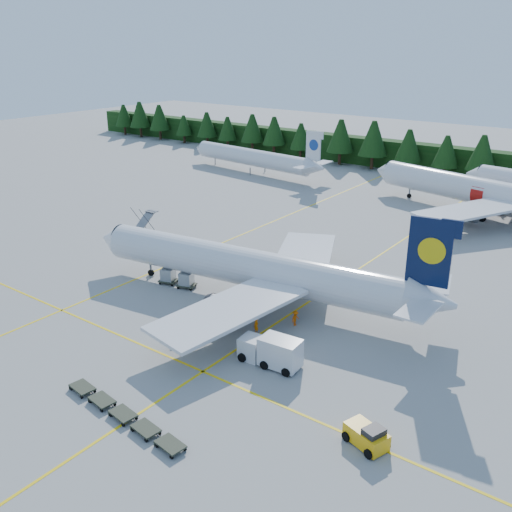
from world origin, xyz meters
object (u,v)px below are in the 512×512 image
Objects in this scene: airliner_red at (479,192)px; service_truck at (270,350)px; baggage_tug at (367,436)px; airliner_navy at (241,266)px; airstairs at (136,235)px.

airliner_red is 7.39× the size of service_truck.
airliner_red is at bearing 118.73° from baggage_tug.
airliner_navy is 11.92× the size of baggage_tug.
baggage_tug is at bearing -26.71° from service_truck.
airliner_navy is 24.85m from airstairs.
airliner_navy is 26.81m from baggage_tug.
airstairs is 1.58× the size of baggage_tug.
airliner_navy is 0.97× the size of airliner_red.
airliner_navy reaches higher than service_truck.
airliner_navy reaches higher than airstairs.
airliner_red reaches higher than airliner_navy.
service_truck is 12.73m from baggage_tug.
airliner_red is 55.02m from airstairs.
airliner_red reaches higher than airstairs.
baggage_tug is (11.79, -4.78, -0.54)m from service_truck.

